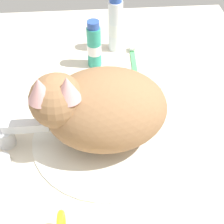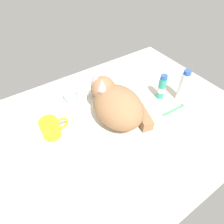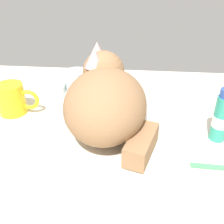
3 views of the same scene
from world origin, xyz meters
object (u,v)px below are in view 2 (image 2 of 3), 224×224
(coffee_mug, at_px, (51,128))
(toothbrush, at_px, (176,108))
(toothpaste_bottle, at_px, (162,87))
(mouthwash_bottle, at_px, (183,86))
(rinse_cup, at_px, (71,96))
(soap_bar, at_px, (60,107))
(cat, at_px, (116,104))
(faucet, at_px, (95,92))

(coffee_mug, relative_size, toothbrush, 0.79)
(toothpaste_bottle, bearing_deg, mouthwash_bottle, -40.48)
(rinse_cup, relative_size, toothbrush, 0.52)
(coffee_mug, xyz_separation_m, toothbrush, (0.51, -0.17, -0.04))
(soap_bar, distance_m, toothbrush, 0.51)
(mouthwash_bottle, relative_size, toothbrush, 1.11)
(soap_bar, xyz_separation_m, toothpaste_bottle, (0.43, -0.17, 0.03))
(cat, xyz_separation_m, toothbrush, (0.26, -0.10, -0.08))
(coffee_mug, bearing_deg, faucet, 22.49)
(cat, bearing_deg, mouthwash_bottle, -10.40)
(soap_bar, bearing_deg, cat, -44.61)
(faucet, relative_size, mouthwash_bottle, 0.81)
(rinse_cup, relative_size, toothpaste_bottle, 0.59)
(cat, bearing_deg, coffee_mug, 164.76)
(mouthwash_bottle, bearing_deg, rinse_cup, 149.29)
(cat, xyz_separation_m, toothpaste_bottle, (0.25, 0.00, -0.03))
(toothbrush, bearing_deg, soap_bar, 147.57)
(faucet, relative_size, soap_bar, 1.99)
(rinse_cup, bearing_deg, toothbrush, -39.16)
(rinse_cup, distance_m, soap_bar, 0.07)
(rinse_cup, relative_size, soap_bar, 1.16)
(mouthwash_bottle, bearing_deg, toothbrush, -146.35)
(mouthwash_bottle, height_order, toothbrush, mouthwash_bottle)
(coffee_mug, distance_m, toothpaste_bottle, 0.51)
(coffee_mug, distance_m, toothbrush, 0.54)
(toothpaste_bottle, height_order, toothbrush, toothpaste_bottle)
(rinse_cup, bearing_deg, faucet, -12.33)
(faucet, distance_m, mouthwash_bottle, 0.40)
(cat, distance_m, soap_bar, 0.26)
(toothpaste_bottle, relative_size, mouthwash_bottle, 0.80)
(cat, height_order, mouthwash_bottle, cat)
(soap_bar, bearing_deg, toothbrush, -32.43)
(toothbrush, bearing_deg, rinse_cup, 140.84)
(faucet, xyz_separation_m, coffee_mug, (-0.25, -0.10, 0.01))
(faucet, bearing_deg, mouthwash_bottle, -35.83)
(soap_bar, bearing_deg, coffee_mug, -126.67)
(rinse_cup, height_order, toothbrush, rinse_cup)
(cat, bearing_deg, toothpaste_bottle, 0.01)
(cat, distance_m, toothpaste_bottle, 0.25)
(faucet, bearing_deg, toothbrush, -46.89)
(rinse_cup, bearing_deg, coffee_mug, -137.99)
(mouthwash_bottle, bearing_deg, soap_bar, 154.97)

